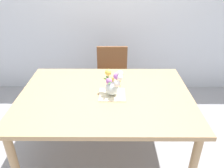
{
  "coord_description": "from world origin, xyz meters",
  "views": [
    {
      "loc": [
        0.08,
        -1.82,
        1.85
      ],
      "look_at": [
        0.07,
        -0.01,
        0.89
      ],
      "focal_mm": 35.25,
      "sensor_mm": 36.0,
      "label": 1
    }
  ],
  "objects": [
    {
      "name": "ground_plane",
      "position": [
        0.0,
        0.0,
        0.0
      ],
      "size": [
        12.0,
        12.0,
        0.0
      ],
      "primitive_type": "plane",
      "color": "#939399"
    },
    {
      "name": "dining_table",
      "position": [
        0.0,
        0.0,
        0.69
      ],
      "size": [
        1.65,
        1.2,
        0.77
      ],
      "color": "tan",
      "rests_on": "ground_plane"
    },
    {
      "name": "flower_vase",
      "position": [
        0.07,
        -0.01,
        0.88
      ],
      "size": [
        0.19,
        0.18,
        0.25
      ],
      "color": "silver",
      "rests_on": "placemat"
    },
    {
      "name": "placemat",
      "position": [
        0.07,
        -0.01,
        0.77
      ],
      "size": [
        0.25,
        0.25,
        0.01
      ],
      "primitive_type": "cube",
      "color": "beige",
      "rests_on": "dining_table"
    },
    {
      "name": "back_wall",
      "position": [
        0.0,
        1.6,
        1.4
      ],
      "size": [
        7.0,
        0.1,
        2.8
      ],
      "primitive_type": "cube",
      "color": "silver",
      "rests_on": "ground_plane"
    },
    {
      "name": "chair_far",
      "position": [
        0.06,
        0.94,
        0.52
      ],
      "size": [
        0.42,
        0.42,
        0.9
      ],
      "rotation": [
        0.0,
        0.0,
        3.14
      ],
      "color": "brown",
      "rests_on": "ground_plane"
    }
  ]
}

